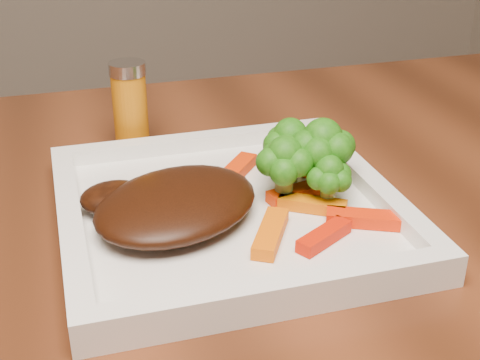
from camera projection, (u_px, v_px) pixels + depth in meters
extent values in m
cube|color=white|center=(228.00, 215.00, 0.55)|extent=(0.27, 0.27, 0.01)
ellipsoid|color=#321407|center=(177.00, 204.00, 0.52)|extent=(0.18, 0.17, 0.03)
cube|color=red|center=(324.00, 236.00, 0.50)|extent=(0.05, 0.04, 0.01)
cube|color=red|center=(368.00, 219.00, 0.52)|extent=(0.07, 0.04, 0.01)
cube|color=#EF6103|center=(271.00, 233.00, 0.50)|extent=(0.05, 0.06, 0.01)
cube|color=#E04703|center=(324.00, 164.00, 0.61)|extent=(0.05, 0.03, 0.01)
cube|color=red|center=(236.00, 170.00, 0.60)|extent=(0.05, 0.06, 0.01)
cube|color=#DD6703|center=(312.00, 205.00, 0.54)|extent=(0.05, 0.04, 0.01)
cube|color=#EC3303|center=(299.00, 192.00, 0.56)|extent=(0.06, 0.03, 0.01)
cylinder|color=#C86E0B|center=(130.00, 107.00, 0.66)|extent=(0.04, 0.04, 0.09)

